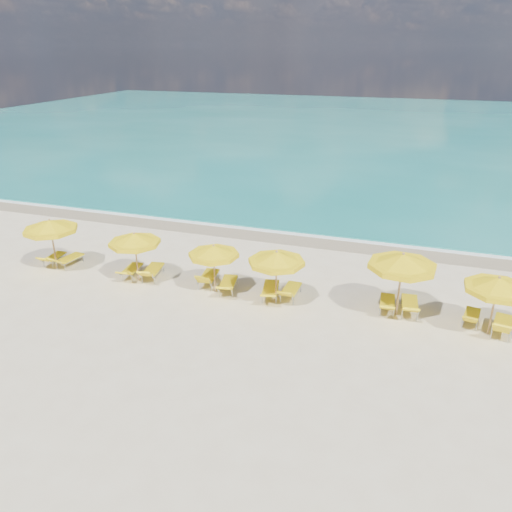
% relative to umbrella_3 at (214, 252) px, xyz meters
% --- Properties ---
extents(ground_plane, '(120.00, 120.00, 0.00)m').
position_rel_umbrella_3_xyz_m(ground_plane, '(1.33, 0.03, -1.83)').
color(ground_plane, beige).
extents(ocean, '(120.00, 80.00, 0.30)m').
position_rel_umbrella_3_xyz_m(ocean, '(1.33, 48.03, -1.83)').
color(ocean, '#14756F').
rests_on(ocean, ground).
extents(wet_sand_band, '(120.00, 2.60, 0.01)m').
position_rel_umbrella_3_xyz_m(wet_sand_band, '(1.33, 7.43, -1.83)').
color(wet_sand_band, tan).
rests_on(wet_sand_band, ground).
extents(foam_line, '(120.00, 1.20, 0.03)m').
position_rel_umbrella_3_xyz_m(foam_line, '(1.33, 8.23, -1.83)').
color(foam_line, white).
rests_on(foam_line, ground).
extents(whitecap_near, '(14.00, 0.36, 0.05)m').
position_rel_umbrella_3_xyz_m(whitecap_near, '(-4.67, 17.03, -1.83)').
color(whitecap_near, white).
rests_on(whitecap_near, ground).
extents(whitecap_far, '(18.00, 0.30, 0.05)m').
position_rel_umbrella_3_xyz_m(whitecap_far, '(9.33, 24.03, -1.83)').
color(whitecap_far, white).
rests_on(whitecap_far, ground).
extents(umbrella_1, '(2.75, 2.75, 2.45)m').
position_rel_umbrella_3_xyz_m(umbrella_1, '(-7.98, -0.13, 0.26)').
color(umbrella_1, tan).
rests_on(umbrella_1, ground).
extents(umbrella_2, '(2.57, 2.57, 2.27)m').
position_rel_umbrella_3_xyz_m(umbrella_2, '(-3.67, -0.06, 0.11)').
color(umbrella_2, tan).
rests_on(umbrella_2, ground).
extents(umbrella_3, '(2.60, 2.60, 2.15)m').
position_rel_umbrella_3_xyz_m(umbrella_3, '(0.00, 0.00, 0.00)').
color(umbrella_3, tan).
rests_on(umbrella_3, ground).
extents(umbrella_4, '(2.51, 2.51, 2.30)m').
position_rel_umbrella_3_xyz_m(umbrella_4, '(2.74, -0.16, 0.13)').
color(umbrella_4, tan).
rests_on(umbrella_4, ground).
extents(umbrella_5, '(3.21, 3.21, 2.62)m').
position_rel_umbrella_3_xyz_m(umbrella_5, '(7.46, 0.39, 0.40)').
color(umbrella_5, tan).
rests_on(umbrella_5, ground).
extents(umbrella_6, '(2.98, 2.98, 2.31)m').
position_rel_umbrella_3_xyz_m(umbrella_6, '(10.73, -0.02, 0.14)').
color(umbrella_6, tan).
rests_on(umbrella_6, ground).
extents(lounger_1_left, '(0.65, 1.66, 0.69)m').
position_rel_umbrella_3_xyz_m(lounger_1_left, '(-8.47, 0.31, -1.63)').
color(lounger_1_left, '#A5A8AD').
rests_on(lounger_1_left, ground).
extents(lounger_1_right, '(0.83, 1.82, 0.76)m').
position_rel_umbrella_3_xyz_m(lounger_1_right, '(-7.62, 0.33, -1.62)').
color(lounger_1_right, '#A5A8AD').
rests_on(lounger_1_right, ground).
extents(lounger_2_left, '(0.79, 1.82, 0.69)m').
position_rel_umbrella_3_xyz_m(lounger_2_left, '(-4.16, 0.21, -1.62)').
color(lounger_2_left, '#A5A8AD').
rests_on(lounger_2_left, ground).
extents(lounger_2_right, '(0.95, 2.01, 0.84)m').
position_rel_umbrella_3_xyz_m(lounger_2_right, '(-3.17, 0.34, -1.59)').
color(lounger_2_right, '#A5A8AD').
rests_on(lounger_2_right, ground).
extents(lounger_3_left, '(0.88, 1.91, 0.91)m').
position_rel_umbrella_3_xyz_m(lounger_3_left, '(-0.51, 0.51, -1.59)').
color(lounger_3_left, '#A5A8AD').
rests_on(lounger_3_left, ground).
extents(lounger_3_right, '(0.95, 1.96, 0.75)m').
position_rel_umbrella_3_xyz_m(lounger_3_right, '(0.52, 0.20, -1.61)').
color(lounger_3_right, '#A5A8AD').
rests_on(lounger_3_right, ground).
extents(lounger_4_left, '(1.00, 2.07, 0.71)m').
position_rel_umbrella_3_xyz_m(lounger_4_left, '(2.39, 0.24, -1.60)').
color(lounger_4_left, '#A5A8AD').
rests_on(lounger_4_left, ground).
extents(lounger_4_right, '(0.65, 1.82, 0.80)m').
position_rel_umbrella_3_xyz_m(lounger_4_right, '(3.20, 0.43, -1.61)').
color(lounger_4_right, '#A5A8AD').
rests_on(lounger_4_right, ground).
extents(lounger_5_left, '(0.66, 1.80, 0.73)m').
position_rel_umbrella_3_xyz_m(lounger_5_left, '(7.08, 0.62, -1.62)').
color(lounger_5_left, '#A5A8AD').
rests_on(lounger_5_left, ground).
extents(lounger_5_right, '(0.75, 1.93, 0.80)m').
position_rel_umbrella_3_xyz_m(lounger_5_right, '(7.92, 0.70, -1.60)').
color(lounger_5_right, '#A5A8AD').
rests_on(lounger_5_right, ground).
extents(lounger_6_left, '(0.81, 1.67, 0.73)m').
position_rel_umbrella_3_xyz_m(lounger_6_left, '(10.17, 0.59, -1.63)').
color(lounger_6_left, '#A5A8AD').
rests_on(lounger_6_left, ground).
extents(lounger_6_right, '(0.99, 1.92, 0.90)m').
position_rel_umbrella_3_xyz_m(lounger_6_right, '(11.19, 0.16, -1.60)').
color(lounger_6_right, '#A5A8AD').
rests_on(lounger_6_right, ground).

